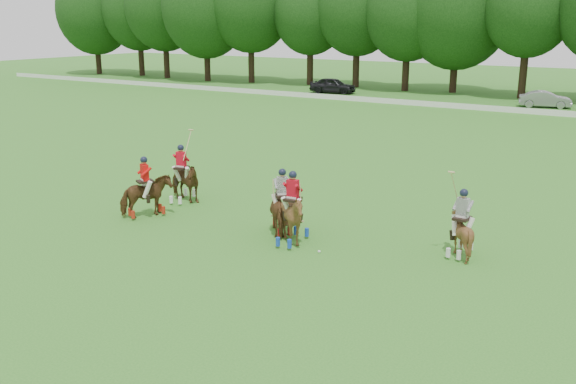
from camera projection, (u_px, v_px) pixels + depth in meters
The scene contains 11 objects.
ground at pixel (157, 256), 19.85m from camera, with size 180.00×180.00×0.00m, color #2C7020.
tree_line at pixel (533, 6), 56.81m from camera, with size 117.98×14.32×14.75m.
boundary_rail at pixel (492, 108), 50.83m from camera, with size 120.00×0.10×0.44m, color white.
car_left at pixel (333, 85), 62.97m from camera, with size 1.81×4.50×1.53m, color black.
car_mid at pixel (545, 99), 52.79m from camera, with size 1.43×4.10×1.35m, color gray.
polo_red_a at pixel (146, 195), 23.56m from camera, with size 1.62×2.03×2.28m.
polo_red_b at pixel (182, 181), 25.54m from camera, with size 1.86×1.68×2.86m.
polo_red_c at pixel (293, 217), 20.73m from camera, with size 1.53×1.69×2.42m.
polo_stripe_a at pixel (282, 210), 21.81m from camera, with size 1.82×1.90×2.25m.
polo_stripe_b at pixel (461, 233), 19.67m from camera, with size 1.21×1.34×2.68m.
polo_ball at pixel (319, 252), 20.09m from camera, with size 0.09×0.09×0.09m, color white.
Camera 1 is at (13.35, -13.62, 7.10)m, focal length 40.00 mm.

